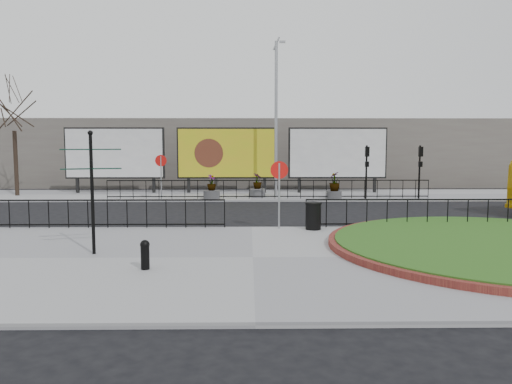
{
  "coord_description": "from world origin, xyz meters",
  "views": [
    {
      "loc": [
        -0.12,
        -18.45,
        3.24
      ],
      "look_at": [
        0.18,
        1.13,
        1.32
      ],
      "focal_mm": 35.0,
      "sensor_mm": 36.0,
      "label": 1
    }
  ],
  "objects_px": {
    "lamp_post": "(276,116)",
    "planter_b": "(257,188)",
    "bollard": "(145,253)",
    "planter_a": "(212,190)",
    "fingerpost_sign": "(92,180)",
    "planter_c": "(334,187)",
    "litter_bin": "(313,216)",
    "billboard_mid": "(226,153)"
  },
  "relations": [
    {
      "from": "billboard_mid",
      "to": "planter_a",
      "type": "relative_size",
      "value": 4.53
    },
    {
      "from": "planter_a",
      "to": "planter_c",
      "type": "relative_size",
      "value": 0.9
    },
    {
      "from": "billboard_mid",
      "to": "planter_b",
      "type": "bearing_deg",
      "value": -53.71
    },
    {
      "from": "lamp_post",
      "to": "bollard",
      "type": "height_order",
      "value": "lamp_post"
    },
    {
      "from": "billboard_mid",
      "to": "planter_b",
      "type": "relative_size",
      "value": 4.45
    },
    {
      "from": "billboard_mid",
      "to": "planter_a",
      "type": "xyz_separation_m",
      "value": [
        -0.69,
        -3.57,
        -2.0
      ]
    },
    {
      "from": "planter_b",
      "to": "planter_c",
      "type": "bearing_deg",
      "value": -12.92
    },
    {
      "from": "lamp_post",
      "to": "planter_b",
      "type": "xyz_separation_m",
      "value": [
        -1.11,
        -0.61,
        -4.21
      ]
    },
    {
      "from": "planter_c",
      "to": "planter_a",
      "type": "bearing_deg",
      "value": 180.0
    },
    {
      "from": "bollard",
      "to": "planter_a",
      "type": "distance_m",
      "value": 15.68
    },
    {
      "from": "bollard",
      "to": "planter_c",
      "type": "distance_m",
      "value": 17.34
    },
    {
      "from": "bollard",
      "to": "lamp_post",
      "type": "bearing_deg",
      "value": 76.36
    },
    {
      "from": "litter_bin",
      "to": "planter_a",
      "type": "height_order",
      "value": "planter_a"
    },
    {
      "from": "billboard_mid",
      "to": "fingerpost_sign",
      "type": "height_order",
      "value": "billboard_mid"
    },
    {
      "from": "litter_bin",
      "to": "planter_a",
      "type": "distance_m",
      "value": 10.93
    },
    {
      "from": "lamp_post",
      "to": "planter_c",
      "type": "height_order",
      "value": "lamp_post"
    },
    {
      "from": "planter_c",
      "to": "planter_b",
      "type": "bearing_deg",
      "value": 167.08
    },
    {
      "from": "fingerpost_sign",
      "to": "planter_b",
      "type": "height_order",
      "value": "fingerpost_sign"
    },
    {
      "from": "lamp_post",
      "to": "planter_a",
      "type": "distance_m",
      "value": 5.84
    },
    {
      "from": "litter_bin",
      "to": "planter_b",
      "type": "distance_m",
      "value": 11.14
    },
    {
      "from": "planter_a",
      "to": "planter_b",
      "type": "xyz_separation_m",
      "value": [
        2.59,
        0.99,
        0.02
      ]
    },
    {
      "from": "billboard_mid",
      "to": "litter_bin",
      "type": "height_order",
      "value": "billboard_mid"
    },
    {
      "from": "planter_c",
      "to": "lamp_post",
      "type": "bearing_deg",
      "value": 153.49
    },
    {
      "from": "bollard",
      "to": "planter_a",
      "type": "height_order",
      "value": "planter_a"
    },
    {
      "from": "lamp_post",
      "to": "planter_b",
      "type": "distance_m",
      "value": 4.4
    },
    {
      "from": "lamp_post",
      "to": "planter_b",
      "type": "relative_size",
      "value": 6.63
    },
    {
      "from": "lamp_post",
      "to": "bollard",
      "type": "bearing_deg",
      "value": -103.64
    },
    {
      "from": "planter_a",
      "to": "planter_b",
      "type": "relative_size",
      "value": 0.98
    },
    {
      "from": "fingerpost_sign",
      "to": "planter_c",
      "type": "height_order",
      "value": "fingerpost_sign"
    },
    {
      "from": "billboard_mid",
      "to": "lamp_post",
      "type": "bearing_deg",
      "value": -33.25
    },
    {
      "from": "bollard",
      "to": "planter_b",
      "type": "xyz_separation_m",
      "value": [
        3.08,
        16.67,
        0.09
      ]
    },
    {
      "from": "bollard",
      "to": "planter_c",
      "type": "bearing_deg",
      "value": 64.73
    },
    {
      "from": "billboard_mid",
      "to": "planter_c",
      "type": "height_order",
      "value": "billboard_mid"
    },
    {
      "from": "billboard_mid",
      "to": "litter_bin",
      "type": "xyz_separation_m",
      "value": [
        3.73,
        -13.57,
        -1.98
      ]
    },
    {
      "from": "planter_a",
      "to": "planter_b",
      "type": "bearing_deg",
      "value": 20.96
    },
    {
      "from": "bollard",
      "to": "planter_c",
      "type": "relative_size",
      "value": 0.49
    },
    {
      "from": "fingerpost_sign",
      "to": "planter_b",
      "type": "xyz_separation_m",
      "value": [
        4.89,
        14.9,
        -1.6
      ]
    },
    {
      "from": "lamp_post",
      "to": "litter_bin",
      "type": "height_order",
      "value": "lamp_post"
    },
    {
      "from": "planter_b",
      "to": "planter_c",
      "type": "xyz_separation_m",
      "value": [
        4.32,
        -0.99,
        0.15
      ]
    },
    {
      "from": "lamp_post",
      "to": "litter_bin",
      "type": "relative_size",
      "value": 9.3
    },
    {
      "from": "fingerpost_sign",
      "to": "bollard",
      "type": "distance_m",
      "value": 3.04
    },
    {
      "from": "billboard_mid",
      "to": "lamp_post",
      "type": "distance_m",
      "value": 4.23
    }
  ]
}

